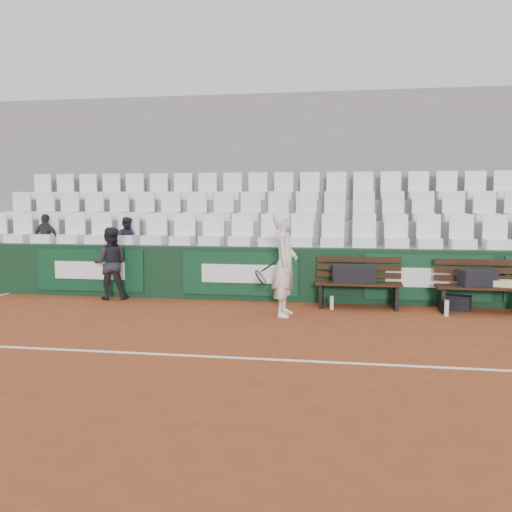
{
  "coord_description": "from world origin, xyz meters",
  "views": [
    {
      "loc": [
        1.87,
        -6.58,
        1.91
      ],
      "look_at": [
        0.35,
        2.4,
        1.0
      ],
      "focal_mm": 40.0,
      "sensor_mm": 36.0,
      "label": 1
    }
  ],
  "objects_px": {
    "sports_bag_left": "(353,274)",
    "sports_bag_right": "(478,278)",
    "water_bottle_near": "(332,303)",
    "spectator_b": "(45,217)",
    "tennis_player": "(285,264)",
    "spectator_c": "(126,219)",
    "sports_bag_ground": "(457,303)",
    "water_bottle_far": "(447,308)",
    "bench_left": "(358,295)",
    "bench_right": "(481,299)",
    "ball_kid": "(110,263)"
  },
  "relations": [
    {
      "from": "sports_bag_left",
      "to": "sports_bag_right",
      "type": "distance_m",
      "value": 2.07
    },
    {
      "from": "water_bottle_near",
      "to": "spectator_b",
      "type": "bearing_deg",
      "value": 168.32
    },
    {
      "from": "sports_bag_left",
      "to": "tennis_player",
      "type": "relative_size",
      "value": 0.43
    },
    {
      "from": "water_bottle_near",
      "to": "spectator_c",
      "type": "distance_m",
      "value": 4.64
    },
    {
      "from": "sports_bag_left",
      "to": "sports_bag_ground",
      "type": "relative_size",
      "value": 1.72
    },
    {
      "from": "sports_bag_right",
      "to": "water_bottle_far",
      "type": "relative_size",
      "value": 2.28
    },
    {
      "from": "sports_bag_left",
      "to": "sports_bag_ground",
      "type": "height_order",
      "value": "sports_bag_left"
    },
    {
      "from": "spectator_b",
      "to": "water_bottle_near",
      "type": "bearing_deg",
      "value": 176.01
    },
    {
      "from": "bench_left",
      "to": "spectator_c",
      "type": "bearing_deg",
      "value": 168.05
    },
    {
      "from": "sports_bag_left",
      "to": "sports_bag_right",
      "type": "bearing_deg",
      "value": -1.18
    },
    {
      "from": "sports_bag_ground",
      "to": "tennis_player",
      "type": "xyz_separation_m",
      "value": [
        -2.9,
        -0.97,
        0.73
      ]
    },
    {
      "from": "tennis_player",
      "to": "water_bottle_near",
      "type": "bearing_deg",
      "value": 40.45
    },
    {
      "from": "bench_left",
      "to": "sports_bag_right",
      "type": "distance_m",
      "value": 2.01
    },
    {
      "from": "tennis_player",
      "to": "spectator_b",
      "type": "bearing_deg",
      "value": 160.35
    },
    {
      "from": "sports_bag_right",
      "to": "spectator_b",
      "type": "bearing_deg",
      "value": 172.74
    },
    {
      "from": "sports_bag_ground",
      "to": "bench_left",
      "type": "bearing_deg",
      "value": -177.52
    },
    {
      "from": "bench_left",
      "to": "water_bottle_near",
      "type": "height_order",
      "value": "bench_left"
    },
    {
      "from": "water_bottle_far",
      "to": "spectator_b",
      "type": "bearing_deg",
      "value": 169.34
    },
    {
      "from": "sports_bag_ground",
      "to": "spectator_c",
      "type": "bearing_deg",
      "value": 171.79
    },
    {
      "from": "sports_bag_right",
      "to": "sports_bag_ground",
      "type": "distance_m",
      "value": 0.57
    },
    {
      "from": "sports_bag_left",
      "to": "spectator_c",
      "type": "distance_m",
      "value": 4.81
    },
    {
      "from": "bench_right",
      "to": "spectator_c",
      "type": "xyz_separation_m",
      "value": [
        -6.75,
        1.09,
        1.27
      ]
    },
    {
      "from": "bench_right",
      "to": "sports_bag_left",
      "type": "height_order",
      "value": "sports_bag_left"
    },
    {
      "from": "sports_bag_ground",
      "to": "tennis_player",
      "type": "bearing_deg",
      "value": -161.53
    },
    {
      "from": "bench_right",
      "to": "water_bottle_far",
      "type": "relative_size",
      "value": 5.66
    },
    {
      "from": "sports_bag_left",
      "to": "spectator_c",
      "type": "relative_size",
      "value": 0.73
    },
    {
      "from": "water_bottle_far",
      "to": "spectator_b",
      "type": "xyz_separation_m",
      "value": [
        -7.92,
        1.49,
        1.39
      ]
    },
    {
      "from": "tennis_player",
      "to": "ball_kid",
      "type": "xyz_separation_m",
      "value": [
        -3.46,
        0.99,
        -0.17
      ]
    },
    {
      "from": "sports_bag_left",
      "to": "spectator_b",
      "type": "height_order",
      "value": "spectator_b"
    },
    {
      "from": "sports_bag_ground",
      "to": "water_bottle_far",
      "type": "relative_size",
      "value": 1.6
    },
    {
      "from": "water_bottle_near",
      "to": "tennis_player",
      "type": "distance_m",
      "value": 1.23
    },
    {
      "from": "sports_bag_ground",
      "to": "water_bottle_far",
      "type": "height_order",
      "value": "water_bottle_far"
    },
    {
      "from": "sports_bag_right",
      "to": "tennis_player",
      "type": "distance_m",
      "value": 3.29
    },
    {
      "from": "spectator_c",
      "to": "tennis_player",
      "type": "bearing_deg",
      "value": 161.47
    },
    {
      "from": "bench_left",
      "to": "tennis_player",
      "type": "height_order",
      "value": "tennis_player"
    },
    {
      "from": "ball_kid",
      "to": "water_bottle_far",
      "type": "bearing_deg",
      "value": 160.57
    },
    {
      "from": "sports_bag_right",
      "to": "sports_bag_ground",
      "type": "relative_size",
      "value": 1.42
    },
    {
      "from": "spectator_b",
      "to": "tennis_player",
      "type": "bearing_deg",
      "value": 168.04
    },
    {
      "from": "water_bottle_near",
      "to": "sports_bag_ground",
      "type": "bearing_deg",
      "value": 8.67
    },
    {
      "from": "water_bottle_far",
      "to": "ball_kid",
      "type": "bearing_deg",
      "value": 174.49
    },
    {
      "from": "sports_bag_ground",
      "to": "water_bottle_far",
      "type": "bearing_deg",
      "value": -115.27
    },
    {
      "from": "sports_bag_ground",
      "to": "spectator_c",
      "type": "distance_m",
      "value": 6.6
    },
    {
      "from": "sports_bag_ground",
      "to": "spectator_b",
      "type": "distance_m",
      "value": 8.36
    },
    {
      "from": "sports_bag_left",
      "to": "water_bottle_near",
      "type": "bearing_deg",
      "value": -149.62
    },
    {
      "from": "water_bottle_near",
      "to": "sports_bag_left",
      "type": "bearing_deg",
      "value": 30.38
    },
    {
      "from": "water_bottle_far",
      "to": "spectator_b",
      "type": "distance_m",
      "value": 8.18
    },
    {
      "from": "spectator_b",
      "to": "bench_left",
      "type": "bearing_deg",
      "value": 178.97
    },
    {
      "from": "sports_bag_ground",
      "to": "tennis_player",
      "type": "distance_m",
      "value": 3.14
    },
    {
      "from": "bench_left",
      "to": "water_bottle_far",
      "type": "distance_m",
      "value": 1.51
    },
    {
      "from": "ball_kid",
      "to": "spectator_c",
      "type": "distance_m",
      "value": 1.21
    }
  ]
}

